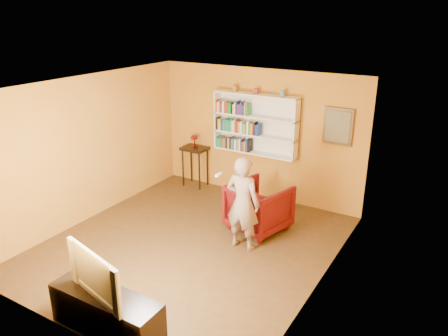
# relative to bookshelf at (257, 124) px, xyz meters

# --- Properties ---
(room_shell) EXTENTS (5.30, 5.80, 2.88)m
(room_shell) POSITION_rel_bookshelf_xyz_m (0.00, -2.41, -0.58)
(room_shell) COLOR #422C15
(room_shell) RESTS_ON ground
(bookshelf) EXTENTS (1.80, 0.29, 1.23)m
(bookshelf) POSITION_rel_bookshelf_xyz_m (0.00, 0.00, 0.00)
(bookshelf) COLOR white
(bookshelf) RESTS_ON room_shell
(books_row_lower) EXTENTS (0.79, 0.19, 0.26)m
(books_row_lower) POSITION_rel_bookshelf_xyz_m (-0.46, -0.11, -0.46)
(books_row_lower) COLOR #1B7C3E
(books_row_lower) RESTS_ON bookshelf
(books_row_middle) EXTENTS (1.00, 0.19, 0.27)m
(books_row_middle) POSITION_rel_bookshelf_xyz_m (-0.36, -0.11, -0.08)
(books_row_middle) COLOR black
(books_row_middle) RESTS_ON bookshelf
(books_row_upper) EXTENTS (0.74, 0.19, 0.27)m
(books_row_upper) POSITION_rel_bookshelf_xyz_m (-0.49, -0.11, 0.29)
(books_row_upper) COLOR maroon
(books_row_upper) RESTS_ON bookshelf
(ornament_left) EXTENTS (0.08, 0.08, 0.12)m
(ornament_left) POSITION_rel_bookshelf_xyz_m (-0.47, -0.06, 0.68)
(ornament_left) COLOR #A16B2E
(ornament_left) RESTS_ON bookshelf
(ornament_centre) EXTENTS (0.08, 0.08, 0.11)m
(ornament_centre) POSITION_rel_bookshelf_xyz_m (0.00, -0.06, 0.67)
(ornament_centre) COLOR #8B2E43
(ornament_centre) RESTS_ON bookshelf
(ornament_right) EXTENTS (0.08, 0.08, 0.11)m
(ornament_right) POSITION_rel_bookshelf_xyz_m (0.56, -0.06, 0.68)
(ornament_right) COLOR slate
(ornament_right) RESTS_ON bookshelf
(framed_painting) EXTENTS (0.55, 0.05, 0.70)m
(framed_painting) POSITION_rel_bookshelf_xyz_m (1.65, 0.05, 0.16)
(framed_painting) COLOR #533917
(framed_painting) RESTS_ON room_shell
(console_table) EXTENTS (0.55, 0.42, 0.91)m
(console_table) POSITION_rel_bookshelf_xyz_m (-1.43, -0.16, -0.85)
(console_table) COLOR black
(console_table) RESTS_ON ground
(ruby_lustre) EXTENTS (0.17, 0.17, 0.28)m
(ruby_lustre) POSITION_rel_bookshelf_xyz_m (-1.43, -0.16, -0.49)
(ruby_lustre) COLOR maroon
(ruby_lustre) RESTS_ON console_table
(armchair) EXTENTS (1.15, 1.17, 0.88)m
(armchair) POSITION_rel_bookshelf_xyz_m (0.74, -1.29, -1.16)
(armchair) COLOR #44040A
(armchair) RESTS_ON ground
(person) EXTENTS (0.59, 0.40, 1.62)m
(person) POSITION_rel_bookshelf_xyz_m (0.79, -2.01, -0.79)
(person) COLOR #7E685D
(person) RESTS_ON ground
(game_remote) EXTENTS (0.04, 0.15, 0.04)m
(game_remote) POSITION_rel_bookshelf_xyz_m (0.48, -2.26, -0.26)
(game_remote) COLOR white
(game_remote) RESTS_ON person
(tv_cabinet) EXTENTS (1.52, 0.46, 0.54)m
(tv_cabinet) POSITION_rel_bookshelf_xyz_m (0.33, -4.66, -1.32)
(tv_cabinet) COLOR black
(tv_cabinet) RESTS_ON ground
(television) EXTENTS (1.08, 0.40, 0.62)m
(television) POSITION_rel_bookshelf_xyz_m (0.33, -4.66, -0.74)
(television) COLOR black
(television) RESTS_ON tv_cabinet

